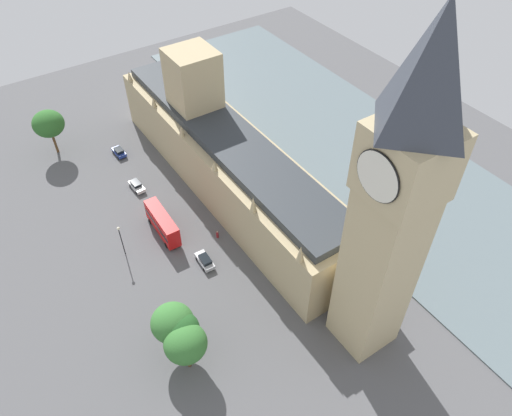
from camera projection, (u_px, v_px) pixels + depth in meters
name	position (u px, v px, depth m)	size (l,w,h in m)	color
ground_plane	(222.00, 192.00, 101.39)	(139.42, 139.42, 0.00)	#565659
river_thames	(340.00, 140.00, 114.18)	(38.19, 125.48, 0.25)	slate
parliament_building	(224.00, 156.00, 97.90)	(14.11, 69.42, 25.46)	tan
clock_tower	(395.00, 206.00, 58.31)	(8.94, 8.94, 53.66)	tan
car_blue_under_trees	(119.00, 152.00, 109.77)	(2.12, 4.15, 1.74)	navy
car_white_leading	(137.00, 186.00, 101.51)	(2.14, 4.52, 1.74)	silver
double_decker_bus_corner	(162.00, 223.00, 91.31)	(2.83, 10.55, 4.75)	red
car_silver_by_river_gate	(205.00, 261.00, 87.03)	(2.13, 4.70, 1.74)	#B7B7BC
pedestrian_trailing	(217.00, 235.00, 91.77)	(0.68, 0.65, 1.63)	maroon
plane_tree_near_tower	(181.00, 330.00, 70.33)	(5.44, 5.44, 9.02)	brown
plane_tree_midblock	(172.00, 323.00, 70.99)	(6.37, 6.37, 9.52)	brown
plane_tree_opposite_hall	(185.00, 343.00, 69.13)	(6.28, 6.28, 8.99)	brown
plane_tree_kerbside	(48.00, 124.00, 105.87)	(6.79, 6.79, 10.55)	brown
street_lamp_far_end	(120.00, 236.00, 85.97)	(0.56, 0.56, 7.02)	black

